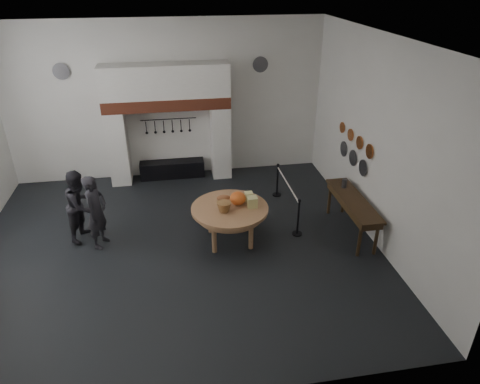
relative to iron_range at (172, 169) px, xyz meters
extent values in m
cube|color=black|center=(0.00, -3.72, -0.25)|extent=(9.00, 8.00, 0.02)
cube|color=silver|center=(0.00, -3.72, 4.25)|extent=(9.00, 8.00, 0.02)
cube|color=silver|center=(0.00, 0.28, 2.00)|extent=(9.00, 0.02, 4.50)
cube|color=silver|center=(0.00, -7.72, 2.00)|extent=(9.00, 0.02, 4.50)
cube|color=silver|center=(4.50, -3.72, 2.00)|extent=(0.02, 8.00, 4.50)
cube|color=silver|center=(-1.48, -0.07, 0.82)|extent=(0.55, 0.70, 2.15)
cube|color=silver|center=(1.48, -0.07, 0.82)|extent=(0.55, 0.70, 2.15)
cube|color=#9E442B|center=(0.00, -0.07, 2.06)|extent=(3.50, 0.72, 0.32)
cube|color=silver|center=(0.00, -0.07, 2.67)|extent=(3.50, 0.70, 0.90)
cube|color=black|center=(0.00, 0.00, 0.00)|extent=(1.90, 0.45, 0.50)
cylinder|color=black|center=(0.00, 0.20, 1.50)|extent=(1.60, 0.02, 0.02)
cylinder|color=#B07653|center=(1.22, -3.65, 0.59)|extent=(1.97, 1.97, 0.07)
ellipsoid|color=#CD651C|center=(1.42, -3.55, 0.78)|extent=(0.36, 0.36, 0.31)
cube|color=#D5D07F|center=(1.72, -3.70, 0.74)|extent=(0.22, 0.22, 0.24)
cube|color=#F1E790|center=(1.70, -3.40, 0.72)|extent=(0.18, 0.18, 0.20)
cone|color=olive|center=(1.07, -3.80, 0.73)|extent=(0.36, 0.36, 0.22)
ellipsoid|color=#A7603B|center=(1.12, -3.30, 0.69)|extent=(0.31, 0.18, 0.13)
imported|color=black|center=(-1.72, -3.33, 0.62)|extent=(0.60, 0.73, 1.73)
imported|color=black|center=(-2.12, -2.93, 0.60)|extent=(0.90, 1.01, 1.70)
cube|color=#3B2915|center=(4.10, -3.80, 0.62)|extent=(0.55, 2.20, 0.06)
cylinder|color=#4B4A4F|center=(4.10, -3.20, 0.76)|extent=(0.12, 0.12, 0.22)
cylinder|color=#C6662D|center=(4.46, -3.52, 1.70)|extent=(0.03, 0.34, 0.34)
cylinder|color=#C6662D|center=(4.46, -2.97, 1.70)|extent=(0.03, 0.32, 0.32)
cylinder|color=#C6662D|center=(4.46, -2.42, 1.70)|extent=(0.03, 0.30, 0.30)
cylinder|color=#C6662D|center=(4.46, -1.87, 1.70)|extent=(0.03, 0.28, 0.28)
cylinder|color=#4C4C51|center=(4.46, -3.32, 1.20)|extent=(0.03, 0.40, 0.40)
cylinder|color=#4C4C51|center=(4.46, -2.72, 1.20)|extent=(0.03, 0.40, 0.40)
cylinder|color=#4C4C51|center=(4.46, -2.12, 1.20)|extent=(0.03, 0.40, 0.40)
cylinder|color=#4C4C51|center=(-2.70, 0.24, 2.95)|extent=(0.44, 0.03, 0.44)
cylinder|color=#4C4C51|center=(2.70, 0.24, 2.95)|extent=(0.44, 0.03, 0.44)
cylinder|color=black|center=(2.83, -3.69, 0.20)|extent=(0.05, 0.05, 0.90)
cylinder|color=black|center=(2.83, -1.69, 0.20)|extent=(0.05, 0.05, 0.90)
cylinder|color=beige|center=(2.83, -2.69, 0.60)|extent=(0.04, 2.00, 0.04)
camera|label=1|loc=(0.06, -11.89, 5.42)|focal=32.00mm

